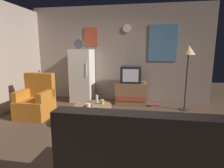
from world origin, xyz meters
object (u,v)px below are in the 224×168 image
fridge (82,75)px  wine_glass (97,99)px  coffee_table (93,116)px  mug_ceramic_tan (102,102)px  standing_lamp (188,55)px  armchair (36,101)px  book_stack (154,105)px  tv_stand (131,93)px  remote_control (88,106)px  couch (142,161)px  mug_ceramic_white (88,106)px  crt_tv (131,74)px

fridge → wine_glass: 1.80m
coffee_table → mug_ceramic_tan: (0.16, 0.10, 0.27)m
coffee_table → standing_lamp: bearing=35.1°
armchair → mug_ceramic_tan: bearing=-9.7°
coffee_table → fridge: bearing=114.4°
mug_ceramic_tan → wine_glass: bearing=144.2°
coffee_table → book_stack: (1.25, 1.54, -0.18)m
wine_glass → book_stack: size_ratio=0.70×
coffee_table → book_stack: bearing=50.9°
tv_stand → remote_control: bearing=-111.1°
tv_stand → fridge: bearing=177.1°
couch → wine_glass: bearing=119.1°
fridge → mug_ceramic_white: bearing=-68.6°
mug_ceramic_white → mug_ceramic_tan: size_ratio=1.00×
coffee_table → couch: (0.95, -1.46, 0.09)m
armchair → mug_ceramic_white: bearing=-22.8°
armchair → book_stack: 2.93m
standing_lamp → book_stack: 1.52m
remote_control → book_stack: bearing=30.8°
mug_ceramic_white → crt_tv: bearing=71.7°
wine_glass → remote_control: (-0.10, -0.30, -0.06)m
armchair → couch: 3.00m
crt_tv → couch: bearing=-83.9°
crt_tv → remote_control: 1.97m
fridge → remote_control: bearing=-68.7°
fridge → coffee_table: bearing=-65.6°
fridge → book_stack: fridge is taller
tv_stand → crt_tv: (-0.01, -0.00, 0.52)m
coffee_table → remote_control: 0.26m
fridge → armchair: fridge is taller
tv_stand → couch: 3.18m
mug_ceramic_tan → coffee_table: bearing=-148.1°
standing_lamp → coffee_table: 2.68m
mug_ceramic_tan → couch: size_ratio=0.05×
standing_lamp → wine_glass: bearing=-148.4°
coffee_table → couch: size_ratio=0.42×
crt_tv → remote_control: crt_tv is taller
standing_lamp → crt_tv: bearing=167.4°
book_stack → fridge: bearing=173.5°
tv_stand → mug_ceramic_tan: tv_stand is taller
mug_ceramic_tan → armchair: armchair is taller
standing_lamp → remote_control: bearing=-143.8°
mug_ceramic_white → armchair: size_ratio=0.09×
standing_lamp → mug_ceramic_tan: standing_lamp is taller
tv_stand → standing_lamp: standing_lamp is taller
crt_tv → coffee_table: size_ratio=0.75×
fridge → standing_lamp: (2.79, -0.38, 0.60)m
mug_ceramic_tan → book_stack: mug_ceramic_tan is taller
crt_tv → couch: crt_tv is taller
crt_tv → mug_ceramic_tan: bearing=-105.8°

